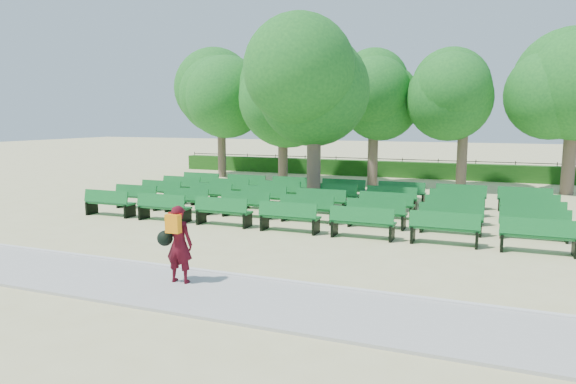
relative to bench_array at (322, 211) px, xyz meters
name	(u,v)px	position (x,y,z in m)	size (l,w,h in m)	color
ground	(299,221)	(-0.31, -1.50, -0.09)	(120.00, 120.00, 0.00)	#C3BD81
paving	(169,288)	(-0.31, -8.90, -0.06)	(30.00, 2.20, 0.06)	#A6A7A3
curb	(200,271)	(-0.31, -7.75, -0.04)	(30.00, 0.12, 0.10)	silver
hedge	(384,169)	(-0.31, 12.50, 0.36)	(26.00, 0.70, 0.90)	#1A4A13
fence	(385,176)	(-0.31, 12.90, -0.09)	(26.00, 0.10, 1.02)	black
tree_line	(368,185)	(-0.31, 8.50, -0.09)	(21.80, 6.80, 7.04)	#1D6C21
bench_array	(322,211)	(0.00, 0.00, 0.00)	(1.82, 0.58, 1.15)	#126727
tree_among	(314,91)	(-0.76, 1.24, 4.28)	(4.60, 4.60, 6.47)	brown
person	(178,243)	(-0.29, -8.57, 0.79)	(0.76, 0.46, 1.59)	#450914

